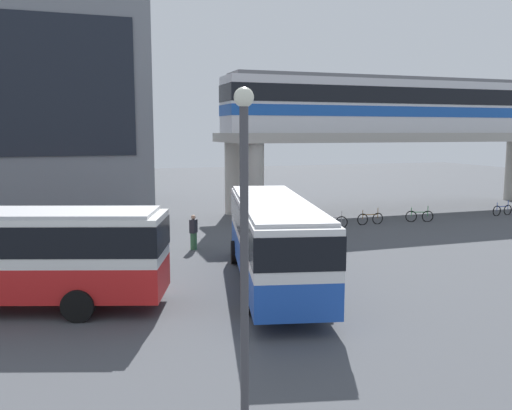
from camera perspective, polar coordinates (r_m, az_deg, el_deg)
ground_plane at (r=25.89m, az=-5.71°, el=-5.04°), size 120.00×120.00×0.00m
elevated_platform at (r=40.42m, az=15.40°, el=6.15°), size 26.70×6.46×5.61m
train at (r=39.52m, az=13.46°, el=10.25°), size 23.25×2.96×3.84m
bus_main at (r=20.08m, az=1.85°, el=-2.95°), size 4.96×11.33×3.22m
bicycle_blue at (r=40.77m, az=24.50°, el=-0.50°), size 1.79×0.25×1.04m
bicycle_green at (r=36.04m, az=16.82°, el=-1.13°), size 1.72×0.62×1.04m
bicycle_silver at (r=32.61m, az=8.08°, el=-1.78°), size 1.71×0.64×1.04m
bicycle_brown at (r=34.23m, az=11.93°, el=-1.42°), size 1.79×0.08×1.04m
pedestrian_waiting_near_stop at (r=26.52m, az=-6.59°, el=-2.98°), size 0.45×0.48×1.71m
lamp_post at (r=9.88m, az=-1.24°, el=-3.33°), size 0.36×0.36×6.49m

